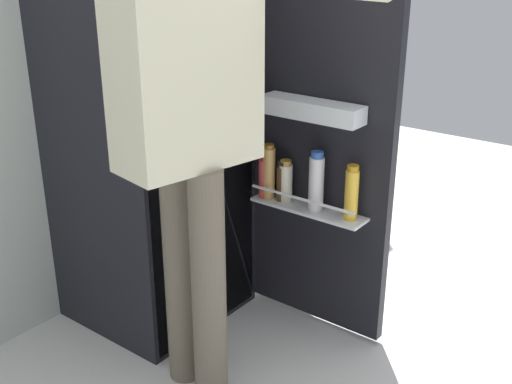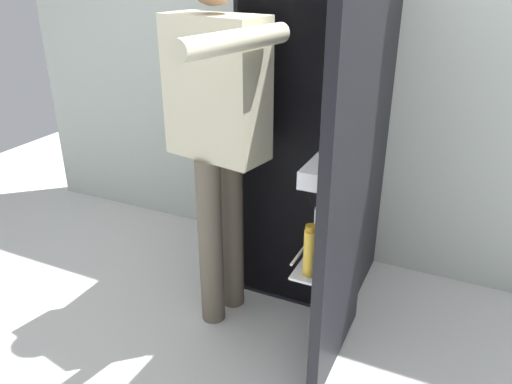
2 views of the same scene
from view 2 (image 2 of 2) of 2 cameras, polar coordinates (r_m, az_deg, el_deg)
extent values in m
plane|color=silver|center=(2.65, 1.81, -15.27)|extent=(6.92, 6.92, 0.00)
cube|color=beige|center=(2.94, 9.49, 14.71)|extent=(4.40, 0.10, 2.42)
cube|color=black|center=(2.68, 6.87, 7.25)|extent=(0.64, 0.61, 1.82)
cube|color=white|center=(2.41, 4.52, 5.36)|extent=(0.60, 0.01, 1.78)
cube|color=white|center=(2.41, 5.01, 8.35)|extent=(0.56, 0.09, 0.01)
cube|color=black|center=(2.03, 10.31, 1.05)|extent=(0.05, 0.63, 1.74)
cube|color=white|center=(2.21, 7.55, -6.82)|extent=(0.12, 0.49, 0.01)
cylinder|color=silver|center=(2.19, 6.31, -5.16)|extent=(0.01, 0.47, 0.01)
cube|color=white|center=(2.03, 8.19, 3.13)|extent=(0.11, 0.42, 0.07)
cylinder|color=#EDE5CC|center=(2.26, 8.74, -3.64)|extent=(0.06, 0.06, 0.16)
cylinder|color=#B78933|center=(2.22, 8.88, -1.64)|extent=(0.04, 0.04, 0.02)
cylinder|color=white|center=(2.12, 7.33, -4.59)|extent=(0.06, 0.06, 0.22)
cylinder|color=#335BB2|center=(2.06, 7.51, -1.61)|extent=(0.05, 0.05, 0.02)
cylinder|color=gold|center=(2.00, 6.14, -6.86)|extent=(0.05, 0.05, 0.20)
cylinder|color=#BC8419|center=(1.94, 6.28, -4.10)|extent=(0.04, 0.04, 0.02)
cylinder|color=tan|center=(2.32, 9.02, -2.14)|extent=(0.05, 0.05, 0.21)
cylinder|color=#996623|center=(2.27, 9.21, 0.48)|extent=(0.04, 0.04, 0.02)
cylinder|color=brown|center=(2.27, 8.79, -3.65)|extent=(0.06, 0.06, 0.15)
cylinder|color=black|center=(2.23, 8.93, -1.73)|extent=(0.05, 0.05, 0.02)
cylinder|color=#DB4C47|center=(2.34, 9.07, -2.55)|extent=(0.06, 0.06, 0.16)
cylinder|color=#B22D28|center=(2.30, 9.22, -0.50)|extent=(0.05, 0.05, 0.02)
cylinder|color=red|center=(2.37, 6.99, 9.22)|extent=(0.09, 0.09, 0.09)
cylinder|color=#665B4C|center=(2.60, -2.78, -4.45)|extent=(0.12, 0.12, 0.88)
cylinder|color=#665B4C|center=(2.49, -5.16, -5.93)|extent=(0.12, 0.12, 0.88)
cube|color=beige|center=(2.27, -4.50, 11.61)|extent=(0.49, 0.30, 0.62)
cylinder|color=beige|center=(2.45, -0.94, 12.12)|extent=(0.08, 0.08, 0.59)
cylinder|color=beige|center=(1.86, -2.28, 16.76)|extent=(0.19, 0.59, 0.08)
camera|label=1|loc=(2.57, -53.66, 11.90)|focal=44.27mm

